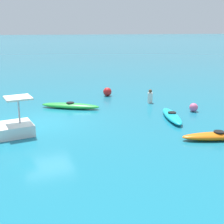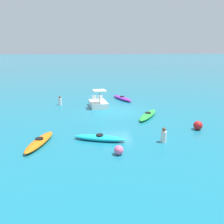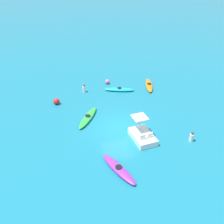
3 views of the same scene
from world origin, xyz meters
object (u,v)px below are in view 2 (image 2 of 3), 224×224
at_px(kayak_purple, 122,98).
at_px(buoy_red, 198,125).
at_px(kayak_green, 148,115).
at_px(kayak_orange, 40,142).
at_px(person_near_shore, 60,101).
at_px(pedal_boat_white, 98,103).
at_px(kayak_cyan, 100,138).
at_px(buoy_pink, 119,150).
at_px(person_by_kayaks, 164,136).

bearing_deg(kayak_purple, buoy_red, -161.29).
distance_m(kayak_green, kayak_purple, 6.75).
bearing_deg(kayak_orange, kayak_purple, -30.47).
xyz_separation_m(kayak_purple, person_near_shore, (-1.66, 6.35, 0.22)).
bearing_deg(buoy_red, pedal_boat_white, 40.53).
xyz_separation_m(kayak_cyan, buoy_pink, (-1.97, -0.82, 0.08)).
distance_m(kayak_purple, pedal_boat_white, 3.94).
xyz_separation_m(kayak_green, pedal_boat_white, (3.87, 3.67, 0.17)).
height_order(kayak_orange, pedal_boat_white, pedal_boat_white).
xyz_separation_m(buoy_red, person_near_shore, (8.33, 9.73, 0.09)).
bearing_deg(kayak_green, kayak_cyan, 136.67).
bearing_deg(buoy_pink, kayak_purple, -10.40).
height_order(buoy_pink, person_near_shore, person_near_shore).
bearing_deg(kayak_green, person_by_kayaks, 174.11).
distance_m(kayak_cyan, buoy_red, 6.68).
relative_size(buoy_pink, person_by_kayaks, 0.55).
distance_m(kayak_orange, person_by_kayaks, 7.02).
xyz_separation_m(kayak_purple, kayak_cyan, (-11.07, 3.21, 0.00)).
height_order(kayak_cyan, person_near_shore, person_near_shore).
distance_m(kayak_cyan, person_by_kayaks, 3.68).
distance_m(kayak_green, person_near_shore, 8.84).
distance_m(kayak_green, pedal_boat_white, 5.33).
bearing_deg(person_by_kayaks, kayak_green, -5.89).
distance_m(kayak_orange, pedal_boat_white, 9.23).
bearing_deg(kayak_orange, person_by_kayaks, -94.48).
xyz_separation_m(kayak_cyan, person_near_shore, (9.41, 3.14, 0.22)).
bearing_deg(kayak_green, buoy_pink, 152.43).
distance_m(kayak_purple, person_near_shore, 6.56).
bearing_deg(person_by_kayaks, buoy_pink, 114.63).
relative_size(pedal_boat_white, buoy_red, 4.34).
xyz_separation_m(buoy_pink, person_near_shore, (11.37, 3.95, 0.14)).
height_order(kayak_green, kayak_purple, same).
bearing_deg(kayak_cyan, pedal_boat_white, -3.23).
bearing_deg(kayak_green, kayak_orange, 121.01).
height_order(kayak_cyan, person_by_kayaks, person_by_kayaks).
distance_m(buoy_red, person_near_shore, 12.81).
bearing_deg(pedal_boat_white, kayak_orange, 155.34).
relative_size(pedal_boat_white, buoy_pink, 5.32).
xyz_separation_m(kayak_green, person_by_kayaks, (-5.07, 0.52, 0.22)).
bearing_deg(person_near_shore, kayak_green, -124.68).
xyz_separation_m(kayak_orange, kayak_cyan, (0.14, -3.38, -0.00)).
height_order(buoy_pink, buoy_red, buoy_red).
height_order(kayak_orange, buoy_pink, buoy_pink).
distance_m(kayak_green, person_by_kayaks, 5.10).
xyz_separation_m(kayak_orange, kayak_green, (4.52, -7.51, -0.00)).
height_order(person_near_shore, person_by_kayaks, same).
xyz_separation_m(kayak_orange, buoy_red, (1.22, -9.97, 0.13)).
bearing_deg(kayak_cyan, kayak_orange, 92.35).
height_order(kayak_green, pedal_boat_white, pedal_boat_white).
distance_m(kayak_cyan, buoy_pink, 2.13).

